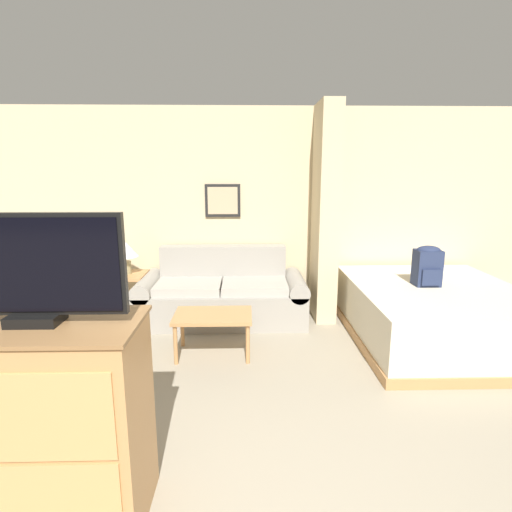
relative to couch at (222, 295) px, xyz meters
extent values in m
cube|color=#CCB78E|center=(0.45, 0.48, 0.99)|extent=(7.30, 0.12, 2.60)
cube|color=#70644E|center=(0.45, 0.41, -0.28)|extent=(7.30, 0.02, 0.06)
cube|color=black|center=(0.00, 0.40, 1.13)|extent=(0.45, 0.02, 0.41)
cube|color=tan|center=(0.00, 0.39, 1.13)|extent=(0.38, 0.01, 0.34)
cube|color=#CCB78E|center=(1.26, 0.10, 0.99)|extent=(0.24, 0.63, 2.60)
cube|color=gray|center=(0.00, -0.04, -0.11)|extent=(1.59, 0.84, 0.41)
cube|color=gray|center=(0.00, 0.28, 0.33)|extent=(1.59, 0.20, 0.47)
cube|color=gray|center=(-0.90, -0.04, -0.11)|extent=(0.21, 0.84, 0.41)
cylinder|color=gray|center=(-0.90, -0.04, 0.14)|extent=(0.24, 0.84, 0.24)
cube|color=gray|center=(0.90, -0.04, -0.11)|extent=(0.21, 0.84, 0.41)
cylinder|color=gray|center=(0.90, -0.04, 0.14)|extent=(0.24, 0.84, 0.24)
cube|color=#A49F94|center=(-0.40, -0.09, 0.14)|extent=(0.77, 0.60, 0.10)
cube|color=#A49F94|center=(0.40, -0.09, 0.14)|extent=(0.77, 0.60, 0.10)
cube|color=#B27F4C|center=(-0.04, -0.97, 0.10)|extent=(0.77, 0.49, 0.04)
cylinder|color=#B27F4C|center=(-0.38, -1.18, -0.12)|extent=(0.04, 0.04, 0.39)
cylinder|color=#B27F4C|center=(0.31, -1.18, -0.12)|extent=(0.04, 0.04, 0.39)
cylinder|color=#B27F4C|center=(-0.38, -0.77, -0.12)|extent=(0.04, 0.04, 0.39)
cylinder|color=#B27F4C|center=(0.31, -0.77, -0.12)|extent=(0.04, 0.04, 0.39)
cube|color=#B27F4C|center=(-1.18, 0.05, 0.25)|extent=(0.48, 0.48, 0.04)
cylinder|color=#B27F4C|center=(-1.39, -0.16, -0.04)|extent=(0.04, 0.04, 0.54)
cylinder|color=#B27F4C|center=(-0.97, -0.16, -0.04)|extent=(0.04, 0.04, 0.54)
cylinder|color=#B27F4C|center=(-1.39, 0.26, -0.04)|extent=(0.04, 0.04, 0.54)
cylinder|color=#B27F4C|center=(-0.97, 0.26, -0.04)|extent=(0.04, 0.04, 0.54)
cylinder|color=tan|center=(-1.18, 0.05, 0.34)|extent=(0.15, 0.15, 0.16)
cylinder|color=tan|center=(-1.18, 0.05, 0.45)|extent=(0.02, 0.02, 0.06)
cone|color=silver|center=(-1.18, 0.05, 0.59)|extent=(0.34, 0.34, 0.21)
cube|color=#B27F4C|center=(-0.72, -2.88, 0.22)|extent=(0.96, 0.50, 1.07)
cube|color=brown|center=(-0.72, -2.88, 0.77)|extent=(0.99, 0.53, 0.02)
cube|color=tan|center=(-0.72, -3.14, 0.43)|extent=(0.86, 0.01, 0.43)
cube|color=tan|center=(-0.72, -3.14, -0.01)|extent=(0.86, 0.01, 0.43)
cube|color=black|center=(-0.72, -2.88, 0.80)|extent=(0.24, 0.16, 0.05)
cube|color=black|center=(-0.72, -2.88, 1.07)|extent=(0.89, 0.04, 0.49)
cube|color=black|center=(-0.72, -2.90, 1.07)|extent=(0.85, 0.01, 0.45)
cube|color=#B27F4C|center=(2.35, -0.67, -0.26)|extent=(1.76, 2.06, 0.10)
cube|color=beige|center=(2.35, -0.67, 0.04)|extent=(1.72, 2.02, 0.50)
cube|color=white|center=(2.35, 0.12, 0.24)|extent=(1.60, 0.36, 0.10)
cube|color=#232D4C|center=(2.24, -0.60, 0.48)|extent=(0.26, 0.20, 0.39)
cube|color=#232D4C|center=(2.24, -0.71, 0.40)|extent=(0.20, 0.03, 0.17)
ellipsoid|color=#232D4C|center=(2.24, -0.60, 0.67)|extent=(0.25, 0.19, 0.09)
camera|label=1|loc=(0.29, -4.72, 1.50)|focal=28.00mm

